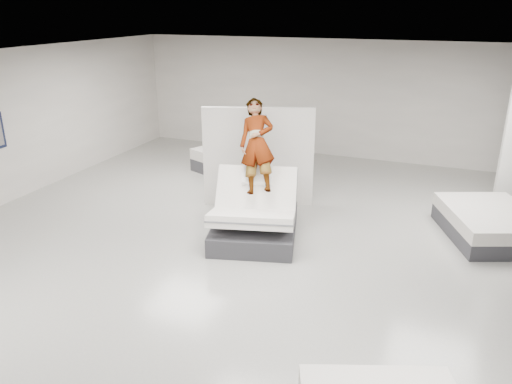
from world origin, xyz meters
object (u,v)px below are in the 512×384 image
remote (267,183)px  flat_bed_right_far (489,224)px  flat_bed_left_far (241,162)px  divider_panel (258,157)px  hero_bed (255,218)px  person (257,165)px

remote → flat_bed_right_far: size_ratio=0.06×
remote → flat_bed_left_far: bearing=105.3°
divider_panel → flat_bed_left_far: 2.32m
hero_bed → flat_bed_right_far: bearing=21.6°
divider_panel → flat_bed_right_far: size_ratio=0.99×
divider_panel → flat_bed_right_far: divider_panel is taller
flat_bed_right_far → hero_bed: bearing=-158.4°
remote → divider_panel: (-0.76, 1.52, -0.02)m
hero_bed → person: size_ratio=1.27×
hero_bed → remote: bearing=12.1°
hero_bed → flat_bed_left_far: 3.82m
hero_bed → flat_bed_right_far: size_ratio=0.98×
divider_panel → flat_bed_left_far: bearing=103.9°
person → flat_bed_left_far: bearing=103.3°
person → remote: size_ratio=12.72×
remote → flat_bed_left_far: 3.96m
flat_bed_right_far → flat_bed_left_far: flat_bed_left_far is taller
person → flat_bed_left_far: (-1.65, 3.08, -1.01)m
remote → flat_bed_right_far: (3.79, 1.54, -0.81)m
hero_bed → flat_bed_right_far: 4.31m
remote → divider_panel: 1.69m
person → divider_panel: divider_panel is taller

